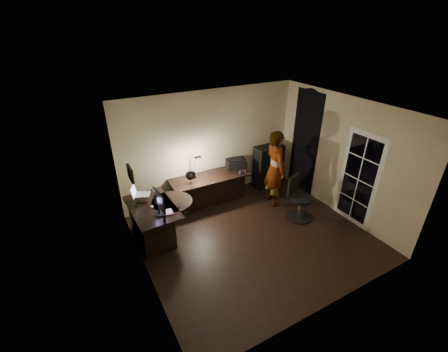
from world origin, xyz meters
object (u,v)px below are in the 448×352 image
cabinet (268,166)px  person (275,169)px  desk_right (211,190)px  desk_left (154,223)px  monitor (159,206)px  office_chair (301,199)px

cabinet → person: size_ratio=0.62×
desk_right → cabinet: size_ratio=1.69×
desk_right → person: (1.36, -0.73, 0.57)m
desk_left → person: person is taller
cabinet → desk_left: bearing=-169.5°
cabinet → monitor: 3.50m
monitor → office_chair: size_ratio=0.51×
desk_right → person: person is taller
cabinet → person: bearing=-118.4°
cabinet → office_chair: bearing=-100.4°
desk_left → monitor: 0.67m
desk_left → desk_right: size_ratio=0.69×
desk_left → person: (2.98, -0.06, 0.55)m
cabinet → monitor: (-3.32, -1.04, 0.39)m
desk_left → office_chair: size_ratio=1.32×
office_chair → person: (-0.14, 0.82, 0.43)m
person → desk_left: bearing=96.1°
desk_right → office_chair: office_chair is taller
desk_right → office_chair: 2.16m
desk_left → office_chair: (3.12, -0.88, 0.12)m
monitor → person: person is taller
office_chair → person: person is taller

